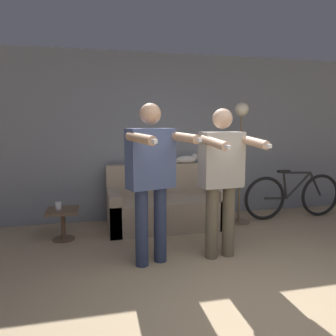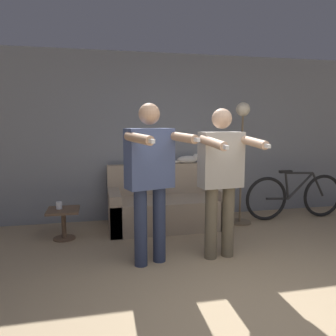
# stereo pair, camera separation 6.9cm
# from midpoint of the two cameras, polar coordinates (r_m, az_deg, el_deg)

# --- Properties ---
(ground_plane) EXTENTS (16.00, 16.00, 0.00)m
(ground_plane) POSITION_cam_midpoint_polar(r_m,az_deg,el_deg) (2.89, 18.34, -24.55)
(ground_plane) COLOR tan
(wall_back) EXTENTS (10.00, 0.05, 2.60)m
(wall_back) POSITION_cam_midpoint_polar(r_m,az_deg,el_deg) (5.30, 1.91, 5.39)
(wall_back) COLOR gray
(wall_back) RESTS_ON ground_plane
(couch) EXTENTS (1.70, 0.82, 0.90)m
(couch) POSITION_cam_midpoint_polar(r_m,az_deg,el_deg) (4.91, 0.13, -6.81)
(couch) COLOR tan
(couch) RESTS_ON ground_plane
(person_left) EXTENTS (0.69, 0.79, 1.73)m
(person_left) POSITION_cam_midpoint_polar(r_m,az_deg,el_deg) (3.45, -2.51, -0.69)
(person_left) COLOR #2D3856
(person_left) RESTS_ON ground_plane
(person_right) EXTENTS (0.59, 0.71, 1.69)m
(person_right) POSITION_cam_midpoint_polar(r_m,az_deg,el_deg) (3.67, 9.83, -0.81)
(person_right) COLOR #6B604C
(person_right) RESTS_ON ground_plane
(cat) EXTENTS (0.45, 0.13, 0.15)m
(cat) POSITION_cam_midpoint_polar(r_m,az_deg,el_deg) (5.16, 3.86, 1.55)
(cat) COLOR silver
(cat) RESTS_ON couch
(floor_lamp) EXTENTS (0.35, 0.35, 1.83)m
(floor_lamp) POSITION_cam_midpoint_polar(r_m,az_deg,el_deg) (5.03, 13.17, 5.02)
(floor_lamp) COLOR #756047
(floor_lamp) RESTS_ON ground_plane
(side_table) EXTENTS (0.41, 0.41, 0.41)m
(side_table) POSITION_cam_midpoint_polar(r_m,az_deg,el_deg) (4.56, -17.32, -8.27)
(side_table) COLOR brown
(side_table) RESTS_ON ground_plane
(cup) EXTENTS (0.08, 0.08, 0.09)m
(cup) POSITION_cam_midpoint_polar(r_m,az_deg,el_deg) (4.55, -18.03, -6.21)
(cup) COLOR silver
(cup) RESTS_ON side_table
(bicycle) EXTENTS (1.70, 0.07, 0.79)m
(bicycle) POSITION_cam_midpoint_polar(r_m,az_deg,el_deg) (5.65, 21.59, -4.59)
(bicycle) COLOR black
(bicycle) RESTS_ON ground_plane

